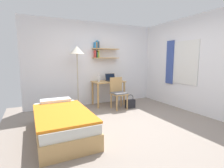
% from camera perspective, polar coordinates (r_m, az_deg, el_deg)
% --- Properties ---
extents(ground_plane, '(5.28, 5.28, 0.00)m').
position_cam_1_polar(ground_plane, '(4.00, 5.78, -12.92)').
color(ground_plane, gray).
extents(wall_back, '(4.40, 0.27, 2.60)m').
position_cam_1_polar(wall_back, '(5.56, -5.15, 6.81)').
color(wall_back, white).
rests_on(wall_back, ground_plane).
extents(wall_right, '(0.10, 4.40, 2.60)m').
position_cam_1_polar(wall_right, '(5.13, 25.50, 5.88)').
color(wall_right, white).
rests_on(wall_right, ground_plane).
extents(bed, '(0.96, 1.91, 0.54)m').
position_cam_1_polar(bed, '(3.52, -16.40, -12.05)').
color(bed, tan).
rests_on(bed, ground_plane).
extents(desk, '(0.99, 0.58, 0.76)m').
position_cam_1_polar(desk, '(5.42, -1.25, -0.58)').
color(desk, tan).
rests_on(desk, ground_plane).
extents(desk_chair, '(0.43, 0.43, 0.92)m').
position_cam_1_polar(desk_chair, '(5.03, 2.03, -2.56)').
color(desk_chair, tan).
rests_on(desk_chair, ground_plane).
extents(standing_lamp, '(0.42, 0.42, 1.81)m').
position_cam_1_polar(standing_lamp, '(4.97, -11.63, 9.97)').
color(standing_lamp, '#B2A893').
rests_on(standing_lamp, ground_plane).
extents(laptop, '(0.34, 0.24, 0.23)m').
position_cam_1_polar(laptop, '(5.49, -0.42, 1.69)').
color(laptop, '#2D2D33').
rests_on(laptop, desk).
extents(water_bottle, '(0.07, 0.07, 0.20)m').
position_cam_1_polar(water_bottle, '(5.26, -4.44, 1.86)').
color(water_bottle, silver).
rests_on(water_bottle, desk).
extents(book_stack, '(0.19, 0.21, 0.06)m').
position_cam_1_polar(book_stack, '(5.57, 1.61, 1.50)').
color(book_stack, orange).
rests_on(book_stack, desk).
extents(handbag, '(0.30, 0.12, 0.41)m').
position_cam_1_polar(handbag, '(5.16, 6.07, -6.46)').
color(handbag, '#232328').
rests_on(handbag, ground_plane).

